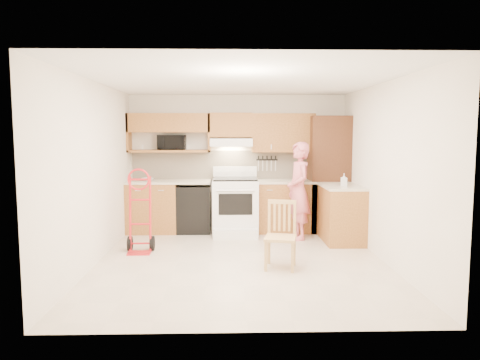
{
  "coord_description": "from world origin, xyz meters",
  "views": [
    {
      "loc": [
        -0.17,
        -6.12,
        1.8
      ],
      "look_at": [
        0.0,
        0.5,
        1.1
      ],
      "focal_mm": 33.45,
      "sensor_mm": 36.0,
      "label": 1
    }
  ],
  "objects_px": {
    "microwave": "(172,142)",
    "hand_truck": "(139,215)",
    "dining_chair": "(281,235)",
    "range": "(235,201)",
    "person": "(299,191)"
  },
  "relations": [
    {
      "from": "person",
      "to": "microwave",
      "type": "bearing_deg",
      "value": -118.4
    },
    {
      "from": "microwave",
      "to": "range",
      "type": "height_order",
      "value": "microwave"
    },
    {
      "from": "hand_truck",
      "to": "range",
      "type": "bearing_deg",
      "value": 37.92
    },
    {
      "from": "microwave",
      "to": "hand_truck",
      "type": "relative_size",
      "value": 0.43
    },
    {
      "from": "microwave",
      "to": "hand_truck",
      "type": "bearing_deg",
      "value": -100.51
    },
    {
      "from": "range",
      "to": "person",
      "type": "height_order",
      "value": "person"
    },
    {
      "from": "person",
      "to": "dining_chair",
      "type": "distance_m",
      "value": 1.78
    },
    {
      "from": "hand_truck",
      "to": "dining_chair",
      "type": "xyz_separation_m",
      "value": [
        2.03,
        -0.85,
        -0.13
      ]
    },
    {
      "from": "microwave",
      "to": "person",
      "type": "height_order",
      "value": "microwave"
    },
    {
      "from": "microwave",
      "to": "range",
      "type": "bearing_deg",
      "value": -16.22
    },
    {
      "from": "range",
      "to": "hand_truck",
      "type": "relative_size",
      "value": 1.03
    },
    {
      "from": "microwave",
      "to": "range",
      "type": "distance_m",
      "value": 1.59
    },
    {
      "from": "microwave",
      "to": "hand_truck",
      "type": "height_order",
      "value": "microwave"
    },
    {
      "from": "microwave",
      "to": "hand_truck",
      "type": "xyz_separation_m",
      "value": [
        -0.31,
        -1.55,
        -1.05
      ]
    },
    {
      "from": "microwave",
      "to": "range",
      "type": "xyz_separation_m",
      "value": [
        1.15,
        -0.35,
        -1.04
      ]
    }
  ]
}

